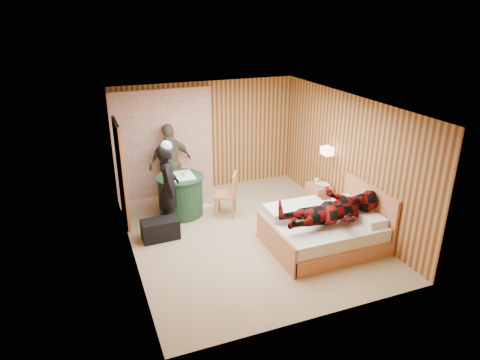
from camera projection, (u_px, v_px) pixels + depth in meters
name	position (u px, v px, depth m)	size (l,w,h in m)	color
floor	(247.00, 235.00, 8.08)	(4.20, 5.00, 0.01)	tan
ceiling	(248.00, 103.00, 7.14)	(4.20, 5.00, 0.01)	white
wall_back	(206.00, 136.00, 9.77)	(4.20, 0.02, 2.50)	tan
wall_left	(127.00, 190.00, 6.90)	(0.02, 5.00, 2.50)	tan
wall_right	(347.00, 159.00, 8.31)	(0.02, 5.00, 2.50)	tan
curtain	(164.00, 144.00, 9.39)	(2.20, 0.08, 2.40)	white
doorway	(121.00, 173.00, 8.21)	(0.06, 0.90, 2.05)	black
wall_lamp	(327.00, 151.00, 8.62)	(0.26, 0.24, 0.16)	gold
bed	(323.00, 230.00, 7.63)	(1.95, 1.49, 1.02)	#EB9160
nightstand	(319.00, 196.00, 9.10)	(0.39, 0.53, 0.51)	#EB9160
round_table	(181.00, 195.00, 8.73)	(0.96, 0.96, 0.85)	#20462C
chair_far	(173.00, 177.00, 9.35)	(0.52, 0.52, 0.93)	#EB9160
chair_near	(230.00, 191.00, 8.64)	(0.57, 0.57, 0.92)	#EB9160
duffel_bag	(160.00, 229.00, 7.87)	(0.67, 0.36, 0.38)	black
sneaker_left	(201.00, 209.00, 8.95)	(0.31, 0.13, 0.14)	white
sneaker_right	(206.00, 209.00, 8.97)	(0.31, 0.13, 0.14)	white
woman_standing	(169.00, 187.00, 8.07)	(0.61, 0.40, 1.67)	black
man_at_table	(171.00, 163.00, 9.27)	(1.01, 0.42, 1.72)	brown
man_on_bed	(334.00, 202.00, 7.20)	(1.77, 0.67, 0.86)	maroon
book_lower	(321.00, 185.00, 8.96)	(0.17, 0.22, 0.02)	white
book_upper	(321.00, 184.00, 8.96)	(0.16, 0.22, 0.02)	white
cup_nightstand	(317.00, 181.00, 9.11)	(0.10, 0.10, 0.09)	white
cup_table	(185.00, 174.00, 8.55)	(0.12, 0.12, 0.10)	white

